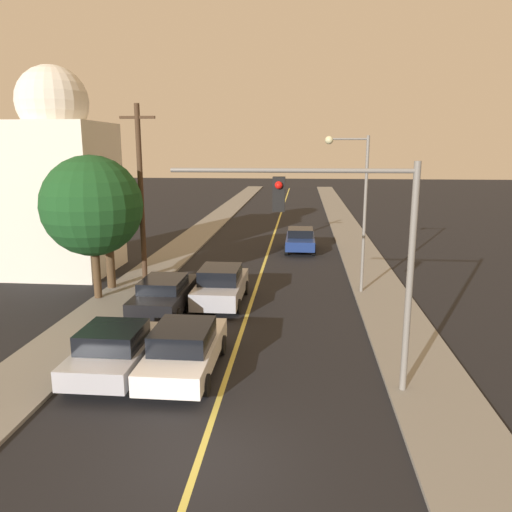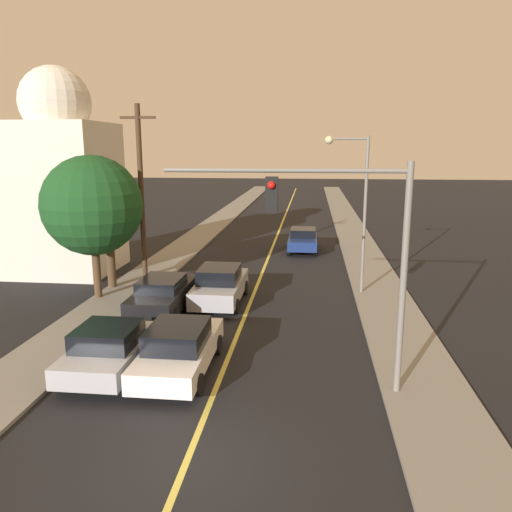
# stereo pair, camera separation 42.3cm
# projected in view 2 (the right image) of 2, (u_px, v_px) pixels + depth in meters

# --- Properties ---
(ground_plane) EXTENTS (200.00, 200.00, 0.00)m
(ground_plane) POSITION_uv_depth(u_px,v_px,m) (185.00, 465.00, 10.66)
(ground_plane) COLOR black
(road_surface) EXTENTS (9.18, 80.00, 0.01)m
(road_surface) POSITION_uv_depth(u_px,v_px,m) (283.00, 221.00, 45.62)
(road_surface) COLOR black
(road_surface) RESTS_ON ground
(sidewalk_left) EXTENTS (2.50, 80.00, 0.12)m
(sidewalk_left) POSITION_uv_depth(u_px,v_px,m) (220.00, 220.00, 46.23)
(sidewalk_left) COLOR gray
(sidewalk_left) RESTS_ON ground
(sidewalk_right) EXTENTS (2.50, 80.00, 0.12)m
(sidewalk_right) POSITION_uv_depth(u_px,v_px,m) (347.00, 222.00, 44.98)
(sidewalk_right) COLOR gray
(sidewalk_right) RESTS_ON ground
(car_near_lane_front) EXTENTS (1.98, 4.60, 1.53)m
(car_near_lane_front) POSITION_uv_depth(u_px,v_px,m) (179.00, 348.00, 14.91)
(car_near_lane_front) COLOR white
(car_near_lane_front) RESTS_ON ground
(car_near_lane_second) EXTENTS (1.99, 4.55, 1.66)m
(car_near_lane_second) POSITION_uv_depth(u_px,v_px,m) (220.00, 285.00, 21.51)
(car_near_lane_second) COLOR #A5A8B2
(car_near_lane_second) RESTS_ON ground
(car_outer_lane_front) EXTENTS (2.06, 3.99, 1.53)m
(car_outer_lane_front) POSITION_uv_depth(u_px,v_px,m) (110.00, 349.00, 14.82)
(car_outer_lane_front) COLOR #A5A8B2
(car_outer_lane_front) RESTS_ON ground
(car_outer_lane_second) EXTENTS (1.93, 4.65, 1.57)m
(car_outer_lane_second) POSITION_uv_depth(u_px,v_px,m) (163.00, 295.00, 20.11)
(car_outer_lane_second) COLOR black
(car_outer_lane_second) RESTS_ON ground
(car_far_oncoming) EXTENTS (1.94, 4.31, 1.48)m
(car_far_oncoming) POSITION_uv_depth(u_px,v_px,m) (303.00, 240.00, 32.41)
(car_far_oncoming) COLOR navy
(car_far_oncoming) RESTS_ON ground
(traffic_signal_mast) EXTENTS (6.39, 0.42, 6.19)m
(traffic_signal_mast) POSITION_uv_depth(u_px,v_px,m) (345.00, 235.00, 12.93)
(traffic_signal_mast) COLOR slate
(traffic_signal_mast) RESTS_ON ground
(streetlamp_right) EXTENTS (1.93, 0.36, 7.03)m
(streetlamp_right) POSITION_uv_depth(u_px,v_px,m) (355.00, 193.00, 22.10)
(streetlamp_right) COLOR slate
(streetlamp_right) RESTS_ON ground
(utility_pole_left) EXTENTS (1.60, 0.24, 8.42)m
(utility_pole_left) POSITION_uv_depth(u_px,v_px,m) (141.00, 195.00, 22.79)
(utility_pole_left) COLOR #422D1E
(utility_pole_left) RESTS_ON ground
(tree_left_near) EXTENTS (4.30, 4.30, 6.23)m
(tree_left_near) POSITION_uv_depth(u_px,v_px,m) (92.00, 206.00, 21.42)
(tree_left_near) COLOR #4C3823
(tree_left_near) RESTS_ON ground
(tree_left_far) EXTENTS (2.47, 2.47, 5.62)m
(tree_left_far) POSITION_uv_depth(u_px,v_px,m) (107.00, 197.00, 22.98)
(tree_left_far) COLOR #4C3823
(tree_left_far) RESTS_ON ground
(domed_building_left) EXTENTS (5.10, 5.10, 10.71)m
(domed_building_left) POSITION_uv_depth(u_px,v_px,m) (62.00, 181.00, 26.41)
(domed_building_left) COLOR silver
(domed_building_left) RESTS_ON ground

